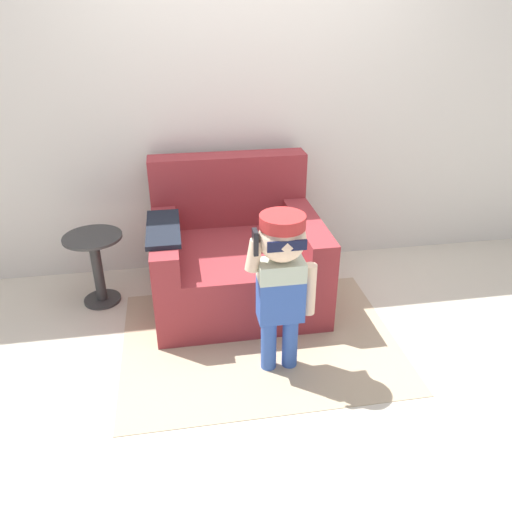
# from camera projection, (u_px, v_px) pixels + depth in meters

# --- Properties ---
(ground_plane) EXTENTS (10.00, 10.00, 0.00)m
(ground_plane) POSITION_uv_depth(u_px,v_px,m) (264.00, 306.00, 3.50)
(ground_plane) COLOR beige
(wall_back) EXTENTS (10.00, 0.05, 2.60)m
(wall_back) POSITION_uv_depth(u_px,v_px,m) (246.00, 96.00, 3.54)
(wall_back) COLOR silver
(wall_back) RESTS_ON ground_plane
(armchair) EXTENTS (1.14, 1.02, 0.94)m
(armchair) POSITION_uv_depth(u_px,v_px,m) (235.00, 255.00, 3.50)
(armchair) COLOR maroon
(armchair) RESTS_ON ground_plane
(person_child) EXTENTS (0.39, 0.29, 0.96)m
(person_child) POSITION_uv_depth(u_px,v_px,m) (282.00, 271.00, 2.64)
(person_child) COLOR #3356AD
(person_child) RESTS_ON ground_plane
(side_table) EXTENTS (0.39, 0.39, 0.51)m
(side_table) POSITION_uv_depth(u_px,v_px,m) (97.00, 263.00, 3.42)
(side_table) COLOR #333333
(side_table) RESTS_ON ground_plane
(rug) EXTENTS (1.70, 1.31, 0.01)m
(rug) POSITION_uv_depth(u_px,v_px,m) (259.00, 340.00, 3.15)
(rug) COLOR tan
(rug) RESTS_ON ground_plane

